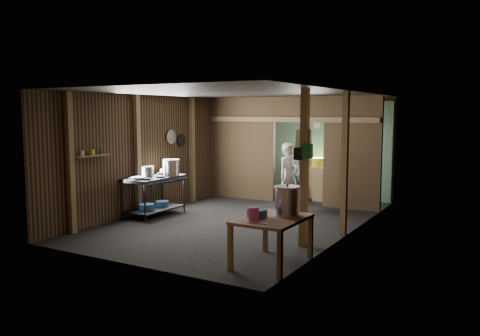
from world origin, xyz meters
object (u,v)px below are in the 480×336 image
Objects in this scene: prep_table at (272,241)px; cook at (289,178)px; stove_pot_large at (171,168)px; stock_pot at (287,202)px; yellow_tub at (317,162)px; pink_bucket at (254,214)px; gas_range at (154,196)px.

prep_table is 0.76× the size of cook.
cook is (2.16, 1.45, -0.24)m from stove_pot_large.
stock_pot is 3.72m from cook.
stove_pot_large is 2.62m from cook.
cook reaches higher than stove_pot_large.
yellow_tub is (-1.38, 5.39, 0.61)m from prep_table.
prep_table is at bearing -118.04° from stock_pot.
prep_table is at bearing 60.19° from pink_bucket.
yellow_tub is at bearing 106.39° from stock_pot.
prep_table is 3.16× the size of stove_pot_large.
stove_pot_large is at bearing 146.08° from cook.
stock_pot is (3.67, -1.94, -0.11)m from stove_pot_large.
stock_pot is at bearing -27.87° from stove_pot_large.
cook is at bearing 113.92° from stock_pot.
gas_range is 4.17m from stock_pot.
pink_bucket is 5.80m from yellow_tub.
stove_pot_large is (0.17, 0.39, 0.59)m from gas_range.
pink_bucket is at bearing -30.27° from gas_range.
cook reaches higher than gas_range.
pink_bucket is 4.10m from cook.
cook reaches higher than prep_table.
prep_table is at bearing -25.81° from gas_range.
stove_pot_large reaches higher than prep_table.
prep_table is 5.60m from yellow_tub.
prep_table is 0.62m from stock_pot.
stove_pot_large reaches higher than pink_bucket.
cook is at bearing 38.28° from gas_range.
pink_bucket is at bearing -118.99° from stock_pot.
yellow_tub is at bearing 22.40° from cook.
yellow_tub is (-1.23, 5.66, 0.17)m from pink_bucket.
gas_range is at bearing -113.73° from stove_pot_large.
pink_bucket is at bearing -119.81° from prep_table.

